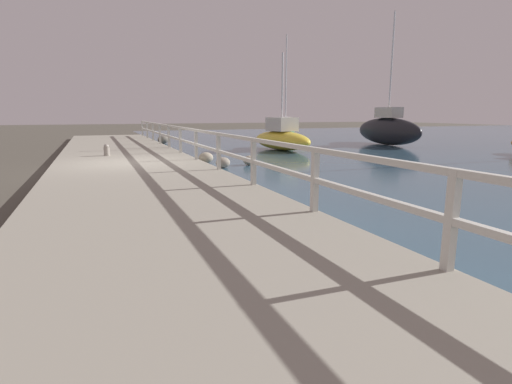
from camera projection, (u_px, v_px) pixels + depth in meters
The scene contains 11 objects.
ground_plane at pixel (130, 169), 13.16m from camera, with size 120.00×120.00×0.00m, color #4C473D.
dock_walkway at pixel (130, 166), 13.13m from camera, with size 4.69×36.00×0.23m.
railing at pixel (196, 139), 13.80m from camera, with size 0.10×32.50×1.05m.
boulder_downstream at pixel (223, 163), 13.46m from camera, with size 0.49×0.44×0.37m.
boulder_upstream at pixel (163, 139), 24.40m from camera, with size 0.65×0.59×0.49m.
boulder_water_edge at pixel (250, 160), 14.21m from camera, with size 0.46×0.41×0.34m.
boulder_mid_strip at pixel (206, 158), 14.77m from camera, with size 0.54×0.49×0.41m.
mooring_bollard at pixel (107, 150), 15.17m from camera, with size 0.22×0.22×0.44m.
sailboat_black at pixel (388, 130), 23.28m from camera, with size 1.69×5.95×7.38m.
sailboat_yellow at pixel (282, 138), 20.01m from camera, with size 2.18×4.44×4.69m.
sailboat_green at pixel (285, 129), 30.77m from camera, with size 2.90×5.65×7.54m.
Camera 1 is at (-1.03, -13.66, 1.82)m, focal length 28.00 mm.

